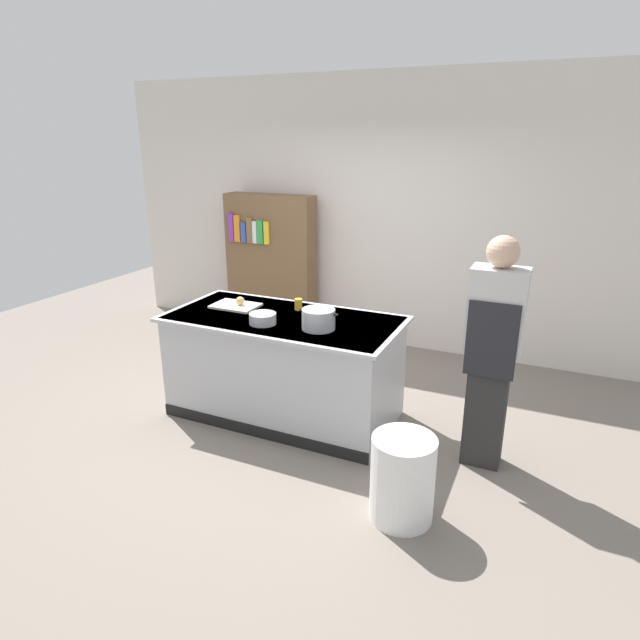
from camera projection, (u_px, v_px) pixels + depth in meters
name	position (u px, v px, depth m)	size (l,w,h in m)	color
ground_plane	(285.00, 413.00, 4.80)	(10.00, 10.00, 0.00)	slate
back_wall	(369.00, 214.00, 6.12)	(6.40, 0.12, 3.00)	silver
counter_island	(284.00, 365.00, 4.65)	(1.98, 0.98, 0.90)	#B7BABF
cutting_board	(236.00, 306.00, 4.79)	(0.40, 0.28, 0.02)	silver
onion	(240.00, 301.00, 4.76)	(0.08, 0.08, 0.08)	tan
stock_pot	(318.00, 319.00, 4.21)	(0.33, 0.26, 0.16)	#B7BABF
mixing_bowl	(263.00, 319.00, 4.34)	(0.22, 0.22, 0.09)	#B7BABF
juice_cup	(299.00, 304.00, 4.69)	(0.07, 0.07, 0.10)	yellow
trash_bin	(402.00, 478.00, 3.41)	(0.41, 0.41, 0.57)	white
person_chef	(492.00, 349.00, 3.80)	(0.38, 0.25, 1.72)	#2B2B2B
bookshelf	(271.00, 266.00, 6.52)	(1.10, 0.31, 1.70)	brown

